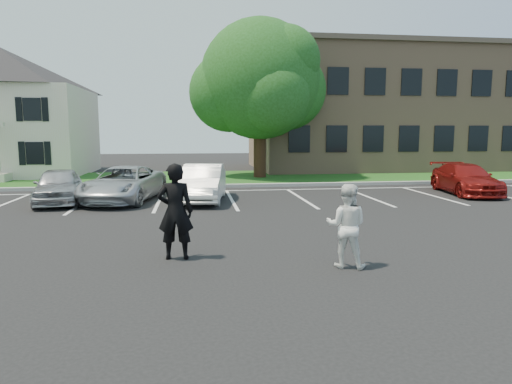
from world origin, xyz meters
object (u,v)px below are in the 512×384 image
Objects in this scene: car_white_sedan at (203,183)px; tree at (261,82)px; office_building at (408,110)px; man_white_shirt at (346,226)px; car_silver_west at (59,186)px; man_black_suit at (175,212)px; car_red_compact at (465,179)px; car_silver_minivan at (124,184)px.

tree is at bearing 74.48° from car_white_sedan.
office_building is at bearing 50.74° from car_white_sedan.
man_white_shirt is at bearing -66.09° from car_white_sedan.
office_building is 5.77× the size of car_silver_west.
car_silver_west is (-4.60, 8.15, -0.36)m from man_black_suit.
car_red_compact is at bearing -8.46° from car_silver_west.
office_building reaches higher than man_black_suit.
man_black_suit is at bearing -104.71° from tree.
man_white_shirt is 0.38× the size of car_red_compact.
man_black_suit is (-4.22, -16.06, -4.33)m from tree.
tree is at bearing -68.65° from man_white_shirt.
office_building reaches higher than car_silver_west.
car_silver_minivan is (2.34, 0.20, 0.00)m from car_silver_west.
tree reaches higher than car_white_sedan.
man_black_suit is 14.65m from car_red_compact.
man_white_shirt is at bearing -118.36° from office_building.
car_silver_west is at bearing -145.73° from office_building.
office_building is 4.67× the size of car_silver_minivan.
tree is 2.06× the size of car_white_sedan.
car_white_sedan is at bearing -169.20° from car_red_compact.
car_white_sedan reaches higher than car_silver_west.
office_building reaches higher than car_white_sedan.
tree is 17.72m from man_white_shirt.
car_red_compact is (14.21, 0.11, -0.03)m from car_silver_minivan.
man_black_suit is at bearing -125.68° from office_building.
car_white_sedan is at bearing -136.95° from office_building.
tree is 1.84× the size of car_silver_minivan.
car_silver_west is at bearing -57.26° from man_black_suit.
tree reaches higher than office_building.
car_silver_west is 16.55m from car_red_compact.
car_silver_minivan reaches higher than car_red_compact.
car_silver_minivan reaches higher than car_silver_west.
car_silver_minivan is at bearing -71.55° from man_black_suit.
man_white_shirt is 0.43× the size of car_silver_west.
office_building is 25.00m from car_silver_west.
tree is 2.00× the size of car_red_compact.
tree is at bearing 62.05° from car_silver_minivan.
car_white_sedan is at bearing -113.21° from tree.
tree is 12.74m from car_silver_west.
car_white_sedan is (0.75, 7.97, -0.32)m from man_black_suit.
tree reaches higher than car_silver_minivan.
car_red_compact is (11.21, 0.49, -0.07)m from car_white_sedan.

